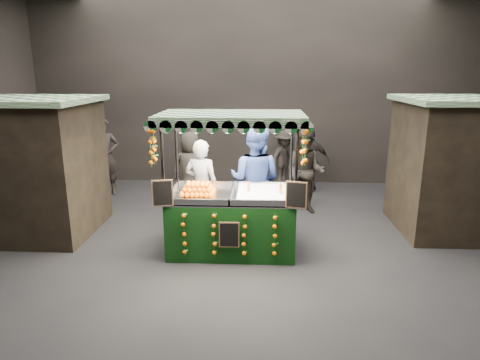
{
  "coord_description": "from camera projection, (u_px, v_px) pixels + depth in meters",
  "views": [
    {
      "loc": [
        0.24,
        -6.61,
        3.09
      ],
      "look_at": [
        -0.12,
        0.65,
        1.18
      ],
      "focal_mm": 31.48,
      "sensor_mm": 36.0,
      "label": 1
    }
  ],
  "objects": [
    {
      "name": "ground",
      "position": [
        245.0,
        257.0,
        7.18
      ],
      "size": [
        12.0,
        12.0,
        0.0
      ],
      "primitive_type": "plane",
      "color": "black",
      "rests_on": "ground"
    },
    {
      "name": "market_hall",
      "position": [
        246.0,
        50.0,
        6.32
      ],
      "size": [
        12.1,
        10.1,
        5.05
      ],
      "color": "black",
      "rests_on": "ground"
    },
    {
      "name": "neighbour_stall_left",
      "position": [
        17.0,
        166.0,
        8.02
      ],
      "size": [
        3.0,
        2.2,
        2.6
      ],
      "color": "black",
      "rests_on": "ground"
    },
    {
      "name": "neighbour_stall_right",
      "position": [
        477.0,
        165.0,
        8.08
      ],
      "size": [
        3.0,
        2.2,
        2.6
      ],
      "color": "black",
      "rests_on": "ground"
    },
    {
      "name": "juice_stall",
      "position": [
        232.0,
        210.0,
        7.23
      ],
      "size": [
        2.48,
        1.46,
        2.4
      ],
      "color": "black",
      "rests_on": "ground"
    },
    {
      "name": "vendor_grey",
      "position": [
        202.0,
        186.0,
        8.1
      ],
      "size": [
        0.75,
        0.58,
        1.83
      ],
      "rotation": [
        0.0,
        0.0,
        2.91
      ],
      "color": "gray",
      "rests_on": "ground"
    },
    {
      "name": "vendor_blue",
      "position": [
        255.0,
        180.0,
        7.99
      ],
      "size": [
        1.22,
        1.07,
        2.1
      ],
      "rotation": [
        0.0,
        0.0,
        2.83
      ],
      "color": "navy",
      "rests_on": "ground"
    },
    {
      "name": "shopper_0",
      "position": [
        105.0,
        157.0,
        10.56
      ],
      "size": [
        0.84,
        0.71,
        1.95
      ],
      "rotation": [
        0.0,
        0.0,
        0.41
      ],
      "color": "black",
      "rests_on": "ground"
    },
    {
      "name": "shopper_1",
      "position": [
        305.0,
        172.0,
        9.23
      ],
      "size": [
        1.07,
        0.96,
        1.83
      ],
      "rotation": [
        0.0,
        0.0,
        -0.35
      ],
      "color": "black",
      "rests_on": "ground"
    },
    {
      "name": "shopper_2",
      "position": [
        310.0,
        160.0,
        10.86
      ],
      "size": [
        1.04,
        0.59,
        1.66
      ],
      "rotation": [
        0.0,
        0.0,
        2.94
      ],
      "color": "black",
      "rests_on": "ground"
    },
    {
      "name": "shopper_3",
      "position": [
        284.0,
        158.0,
        11.34
      ],
      "size": [
        1.09,
        1.13,
        1.55
      ],
      "rotation": [
        0.0,
        0.0,
        0.87
      ],
      "color": "black",
      "rests_on": "ground"
    },
    {
      "name": "shopper_4",
      "position": [
        191.0,
        170.0,
        9.56
      ],
      "size": [
        0.92,
        0.66,
        1.77
      ],
      "rotation": [
        0.0,
        0.0,
        3.25
      ],
      "color": "#2E2A25",
      "rests_on": "ground"
    },
    {
      "name": "shopper_5",
      "position": [
        433.0,
        163.0,
        10.4
      ],
      "size": [
        0.78,
        1.64,
        1.69
      ],
      "rotation": [
        0.0,
        0.0,
        1.76
      ],
      "color": "#2D2924",
      "rests_on": "ground"
    }
  ]
}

